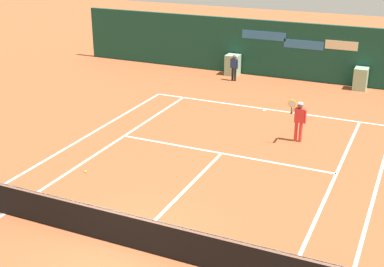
# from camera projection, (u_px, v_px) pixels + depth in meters

# --- Properties ---
(ground_plane) EXTENTS (80.00, 80.00, 0.01)m
(ground_plane) POSITION_uv_depth(u_px,v_px,m) (140.00, 235.00, 13.70)
(ground_plane) COLOR #A8512D
(tennis_net) EXTENTS (12.10, 0.10, 1.07)m
(tennis_net) POSITION_uv_depth(u_px,v_px,m) (128.00, 229.00, 13.03)
(tennis_net) COLOR #4C4C51
(tennis_net) RESTS_ON ground_plane
(sponsor_back_wall) EXTENTS (25.00, 1.02, 2.94)m
(sponsor_back_wall) POSITION_uv_depth(u_px,v_px,m) (297.00, 52.00, 27.06)
(sponsor_back_wall) COLOR #144233
(sponsor_back_wall) RESTS_ON ground_plane
(player_on_baseline) EXTENTS (0.60, 0.64, 1.76)m
(player_on_baseline) POSITION_uv_depth(u_px,v_px,m) (299.00, 118.00, 19.32)
(player_on_baseline) COLOR red
(player_on_baseline) RESTS_ON ground_plane
(ball_kid_left_post) EXTENTS (0.45, 0.22, 1.35)m
(ball_kid_left_post) POSITION_uv_depth(u_px,v_px,m) (234.00, 66.00, 27.04)
(ball_kid_left_post) COLOR black
(ball_kid_left_post) RESTS_ON ground_plane
(tennis_ball_mid_court) EXTENTS (0.07, 0.07, 0.07)m
(tennis_ball_mid_court) POSITION_uv_depth(u_px,v_px,m) (85.00, 171.00, 17.19)
(tennis_ball_mid_court) COLOR #CCE033
(tennis_ball_mid_court) RESTS_ON ground_plane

